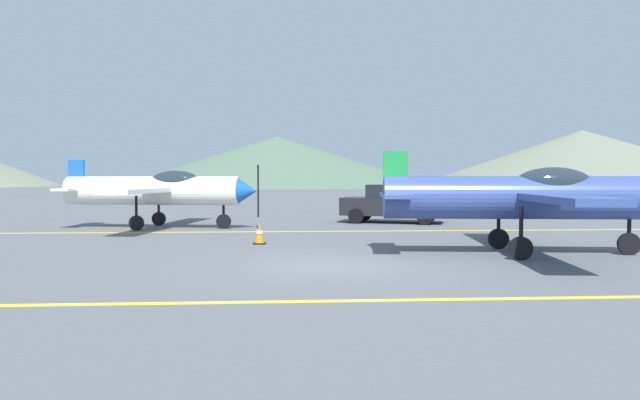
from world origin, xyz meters
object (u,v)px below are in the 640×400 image
object	(u,v)px
airplane_near	(529,196)
airplane_mid	(160,190)
traffic_cone_front	(259,234)
car_sedan	(394,203)

from	to	relation	value
airplane_near	airplane_mid	size ratio (longest dim) A/B	1.00
airplane_near	traffic_cone_front	world-z (taller)	airplane_near
airplane_mid	airplane_near	bearing A→B (deg)	-38.00
car_sedan	airplane_mid	bearing A→B (deg)	-167.48
car_sedan	traffic_cone_front	bearing A→B (deg)	-125.00
traffic_cone_front	airplane_near	bearing A→B (deg)	-21.86
airplane_near	car_sedan	xyz separation A→B (m)	(-1.40, 10.48, -0.62)
airplane_near	traffic_cone_front	xyz separation A→B (m)	(-6.82, 2.73, -1.17)
airplane_mid	traffic_cone_front	xyz separation A→B (m)	(3.93, -5.66, -1.17)
airplane_near	airplane_mid	world-z (taller)	same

